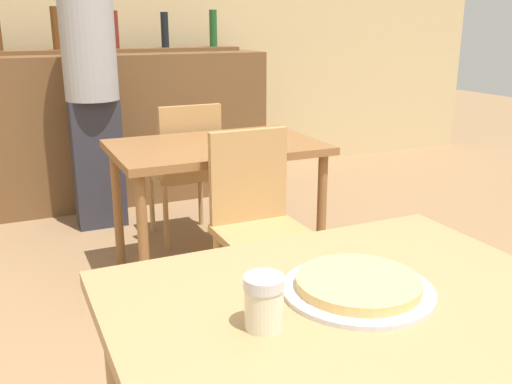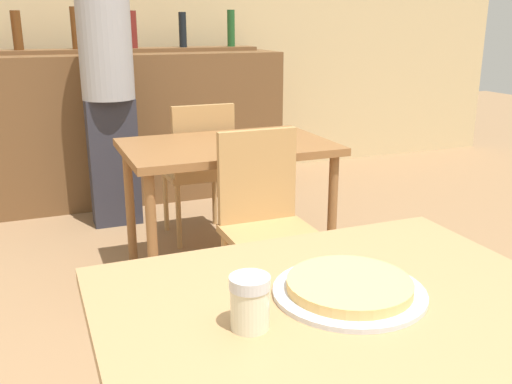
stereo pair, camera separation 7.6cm
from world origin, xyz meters
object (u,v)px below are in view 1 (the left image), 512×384
at_px(chair_far_side_back, 186,164).
at_px(pizza_tray, 358,286).
at_px(cheese_shaker, 264,302).
at_px(person_standing, 91,81).
at_px(chair_far_side_front, 258,215).

bearing_deg(chair_far_side_back, pizza_tray, 82.06).
distance_m(chair_far_side_back, cheese_shaker, 2.45).
height_order(chair_far_side_back, cheese_shaker, chair_far_side_back).
relative_size(chair_far_side_back, cheese_shaker, 7.79).
distance_m(chair_far_side_back, pizza_tray, 2.34).
bearing_deg(pizza_tray, person_standing, 92.63).
xyz_separation_m(chair_far_side_back, person_standing, (-0.45, 0.53, 0.48)).
xyz_separation_m(chair_far_side_front, cheese_shaker, (-0.59, -1.30, 0.31)).
bearing_deg(cheese_shaker, chair_far_side_back, 76.06).
bearing_deg(person_standing, cheese_shaker, -92.64).
height_order(pizza_tray, person_standing, person_standing).
height_order(chair_far_side_front, chair_far_side_back, same).
distance_m(chair_far_side_front, chair_far_side_back, 1.05).
distance_m(pizza_tray, cheese_shaker, 0.27).
distance_m(cheese_shaker, person_standing, 2.89).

